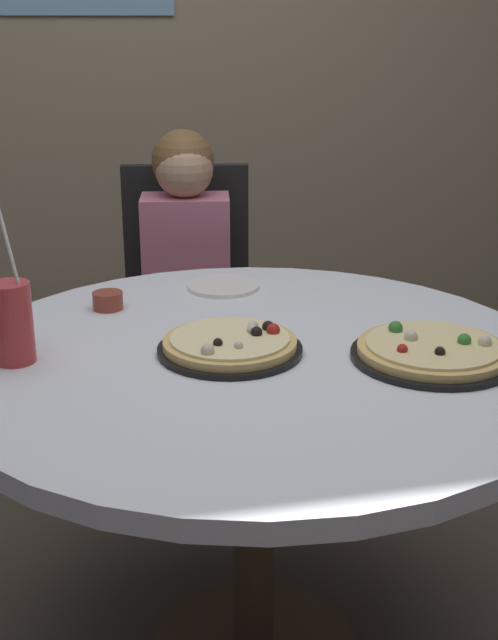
{
  "coord_description": "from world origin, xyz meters",
  "views": [
    {
      "loc": [
        -0.36,
        -1.54,
        1.38
      ],
      "look_at": [
        0.0,
        0.05,
        0.8
      ],
      "focal_mm": 47.59,
      "sensor_mm": 36.0,
      "label": 1
    }
  ],
  "objects_px": {
    "dining_table": "(254,395)",
    "chair_wooden": "(187,301)",
    "pizza_cheese": "(433,351)",
    "sauce_bowl": "(108,301)",
    "diner_child": "(188,334)",
    "soda_cup": "(12,322)",
    "plate_small": "(223,286)",
    "pizza_veggie": "(231,345)"
  },
  "relations": [
    {
      "from": "dining_table",
      "to": "chair_wooden",
      "type": "bearing_deg",
      "value": 89.14
    },
    {
      "from": "pizza_cheese",
      "to": "sauce_bowl",
      "type": "relative_size",
      "value": 4.59
    },
    {
      "from": "chair_wooden",
      "to": "diner_child",
      "type": "bearing_deg",
      "value": -98.78
    },
    {
      "from": "pizza_cheese",
      "to": "soda_cup",
      "type": "relative_size",
      "value": 1.05
    },
    {
      "from": "chair_wooden",
      "to": "sauce_bowl",
      "type": "distance_m",
      "value": 0.77
    },
    {
      "from": "diner_child",
      "to": "plate_small",
      "type": "height_order",
      "value": "diner_child"
    },
    {
      "from": "diner_child",
      "to": "soda_cup",
      "type": "relative_size",
      "value": 3.53
    },
    {
      "from": "pizza_veggie",
      "to": "sauce_bowl",
      "type": "xyz_separation_m",
      "value": [
        -0.22,
        0.33,
        0.0
      ]
    },
    {
      "from": "soda_cup",
      "to": "plate_small",
      "type": "relative_size",
      "value": 1.7
    },
    {
      "from": "chair_wooden",
      "to": "pizza_cheese",
      "type": "bearing_deg",
      "value": -74.28
    },
    {
      "from": "diner_child",
      "to": "pizza_cheese",
      "type": "height_order",
      "value": "diner_child"
    },
    {
      "from": "pizza_cheese",
      "to": "plate_small",
      "type": "bearing_deg",
      "value": 119.52
    },
    {
      "from": "chair_wooden",
      "to": "soda_cup",
      "type": "xyz_separation_m",
      "value": [
        -0.48,
        -0.96,
        0.3
      ]
    },
    {
      "from": "dining_table",
      "to": "pizza_cheese",
      "type": "relative_size",
      "value": 3.82
    },
    {
      "from": "dining_table",
      "to": "diner_child",
      "type": "relative_size",
      "value": 1.13
    },
    {
      "from": "dining_table",
      "to": "chair_wooden",
      "type": "relative_size",
      "value": 1.29
    },
    {
      "from": "dining_table",
      "to": "plate_small",
      "type": "bearing_deg",
      "value": 87.14
    },
    {
      "from": "dining_table",
      "to": "diner_child",
      "type": "distance_m",
      "value": 0.85
    },
    {
      "from": "diner_child",
      "to": "pizza_veggie",
      "type": "relative_size",
      "value": 3.7
    },
    {
      "from": "dining_table",
      "to": "sauce_bowl",
      "type": "distance_m",
      "value": 0.44
    },
    {
      "from": "plate_small",
      "to": "pizza_cheese",
      "type": "bearing_deg",
      "value": -60.48
    },
    {
      "from": "sauce_bowl",
      "to": "plate_small",
      "type": "bearing_deg",
      "value": 18.62
    },
    {
      "from": "dining_table",
      "to": "pizza_cheese",
      "type": "distance_m",
      "value": 0.37
    },
    {
      "from": "dining_table",
      "to": "sauce_bowl",
      "type": "xyz_separation_m",
      "value": [
        -0.27,
        0.33,
        0.12
      ]
    },
    {
      "from": "chair_wooden",
      "to": "pizza_cheese",
      "type": "xyz_separation_m",
      "value": [
        0.32,
        -1.13,
        0.24
      ]
    },
    {
      "from": "soda_cup",
      "to": "plate_small",
      "type": "xyz_separation_m",
      "value": [
        0.49,
        0.38,
        -0.08
      ]
    },
    {
      "from": "dining_table",
      "to": "diner_child",
      "type": "xyz_separation_m",
      "value": [
        -0.01,
        0.83,
        -0.17
      ]
    },
    {
      "from": "diner_child",
      "to": "sauce_bowl",
      "type": "relative_size",
      "value": 15.46
    },
    {
      "from": "chair_wooden",
      "to": "sauce_bowl",
      "type": "xyz_separation_m",
      "value": [
        -0.28,
        -0.68,
        0.24
      ]
    },
    {
      "from": "chair_wooden",
      "to": "soda_cup",
      "type": "relative_size",
      "value": 3.1
    },
    {
      "from": "chair_wooden",
      "to": "dining_table",
      "type": "bearing_deg",
      "value": -90.86
    },
    {
      "from": "soda_cup",
      "to": "plate_small",
      "type": "height_order",
      "value": "soda_cup"
    },
    {
      "from": "chair_wooden",
      "to": "soda_cup",
      "type": "bearing_deg",
      "value": -116.74
    },
    {
      "from": "pizza_veggie",
      "to": "plate_small",
      "type": "distance_m",
      "value": 0.43
    },
    {
      "from": "chair_wooden",
      "to": "plate_small",
      "type": "relative_size",
      "value": 5.28
    },
    {
      "from": "diner_child",
      "to": "sauce_bowl",
      "type": "xyz_separation_m",
      "value": [
        -0.26,
        -0.49,
        0.29
      ]
    },
    {
      "from": "chair_wooden",
      "to": "plate_small",
      "type": "distance_m",
      "value": 0.62
    },
    {
      "from": "plate_small",
      "to": "soda_cup",
      "type": "bearing_deg",
      "value": -142.17
    },
    {
      "from": "chair_wooden",
      "to": "plate_small",
      "type": "bearing_deg",
      "value": -89.37
    },
    {
      "from": "dining_table",
      "to": "diner_child",
      "type": "height_order",
      "value": "diner_child"
    },
    {
      "from": "pizza_cheese",
      "to": "sauce_bowl",
      "type": "height_order",
      "value": "pizza_cheese"
    },
    {
      "from": "dining_table",
      "to": "plate_small",
      "type": "relative_size",
      "value": 6.81
    }
  ]
}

